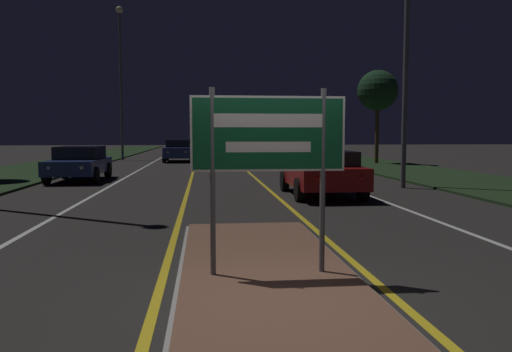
{
  "coord_description": "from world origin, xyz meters",
  "views": [
    {
      "loc": [
        -0.81,
        -5.39,
        1.89
      ],
      "look_at": [
        0.0,
        2.35,
        1.23
      ],
      "focal_mm": 35.0,
      "sensor_mm": 36.0,
      "label": 1
    }
  ],
  "objects": [
    {
      "name": "car_receding_0",
      "position": [
        2.74,
        9.46,
        0.74
      ],
      "size": [
        2.04,
        4.23,
        1.38
      ],
      "color": "maroon",
      "rests_on": "ground_plane"
    },
    {
      "name": "lane_line_white_left",
      "position": [
        -4.2,
        25.0,
        0.0
      ],
      "size": [
        0.12,
        70.0,
        0.01
      ],
      "color": "silver",
      "rests_on": "ground_plane"
    },
    {
      "name": "car_receding_2",
      "position": [
        5.74,
        34.37,
        0.73
      ],
      "size": [
        1.93,
        4.4,
        1.37
      ],
      "color": "black",
      "rests_on": "ground_plane"
    },
    {
      "name": "car_approaching_0",
      "position": [
        -5.81,
        15.25,
        0.73
      ],
      "size": [
        2.0,
        4.15,
        1.38
      ],
      "color": "navy",
      "rests_on": "ground_plane"
    },
    {
      "name": "car_approaching_1",
      "position": [
        -2.54,
        29.07,
        0.77
      ],
      "size": [
        1.97,
        4.44,
        1.48
      ],
      "color": "navy",
      "rests_on": "ground_plane"
    },
    {
      "name": "median_island",
      "position": [
        0.0,
        0.85,
        0.04
      ],
      "size": [
        2.34,
        7.34,
        0.1
      ],
      "color": "#999993",
      "rests_on": "ground_plane"
    },
    {
      "name": "verge_left",
      "position": [
        -9.5,
        20.0,
        0.04
      ],
      "size": [
        5.0,
        100.0,
        0.08
      ],
      "color": "#1E3319",
      "rests_on": "ground_plane"
    },
    {
      "name": "highway_sign",
      "position": [
        0.0,
        0.85,
        1.77
      ],
      "size": [
        1.96,
        0.07,
        2.36
      ],
      "color": "#56565B",
      "rests_on": "median_island"
    },
    {
      "name": "verge_right",
      "position": [
        9.5,
        20.0,
        0.04
      ],
      "size": [
        5.0,
        100.0,
        0.08
      ],
      "color": "#1E3319",
      "rests_on": "ground_plane"
    },
    {
      "name": "edge_line_white_right",
      "position": [
        7.2,
        25.0,
        0.0
      ],
      "size": [
        0.1,
        70.0,
        0.01
      ],
      "color": "silver",
      "rests_on": "ground_plane"
    },
    {
      "name": "roadside_palm_right",
      "position": [
        9.84,
        24.6,
        4.51
      ],
      "size": [
        2.48,
        2.48,
        5.71
      ],
      "color": "#4C3823",
      "rests_on": "verge_right"
    },
    {
      "name": "lane_line_white_right",
      "position": [
        4.2,
        25.0,
        0.0
      ],
      "size": [
        0.12,
        70.0,
        0.01
      ],
      "color": "silver",
      "rests_on": "ground_plane"
    },
    {
      "name": "streetlight_left_far",
      "position": [
        -6.67,
        31.42,
        6.66
      ],
      "size": [
        0.5,
        0.5,
        10.87
      ],
      "color": "#56565B",
      "rests_on": "ground_plane"
    },
    {
      "name": "car_receding_1",
      "position": [
        2.52,
        22.59,
        0.79
      ],
      "size": [
        1.9,
        4.54,
        1.53
      ],
      "color": "black",
      "rests_on": "ground_plane"
    },
    {
      "name": "edge_line_white_left",
      "position": [
        -7.2,
        25.0,
        0.0
      ],
      "size": [
        0.1,
        70.0,
        0.01
      ],
      "color": "silver",
      "rests_on": "ground_plane"
    },
    {
      "name": "ground_plane",
      "position": [
        0.0,
        0.0,
        0.0
      ],
      "size": [
        160.0,
        160.0,
        0.0
      ],
      "primitive_type": "plane",
      "color": "#282623"
    },
    {
      "name": "centre_line_yellow_left",
      "position": [
        -1.36,
        25.0,
        0.0
      ],
      "size": [
        0.12,
        70.0,
        0.01
      ],
      "color": "gold",
      "rests_on": "ground_plane"
    },
    {
      "name": "centre_line_yellow_right",
      "position": [
        1.36,
        25.0,
        0.0
      ],
      "size": [
        0.12,
        70.0,
        0.01
      ],
      "color": "gold",
      "rests_on": "ground_plane"
    }
  ]
}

